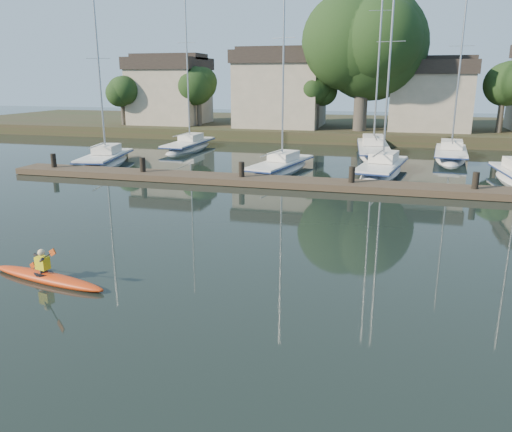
% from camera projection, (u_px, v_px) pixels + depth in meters
% --- Properties ---
extents(ground, '(160.00, 160.00, 0.00)m').
position_uv_depth(ground, '(201.00, 287.00, 13.89)').
color(ground, black).
rests_on(ground, ground).
extents(kayak, '(4.17, 1.31, 1.33)m').
position_uv_depth(kayak, '(47.00, 276.00, 14.27)').
color(kayak, red).
rests_on(kayak, ground).
extents(dock, '(34.00, 2.00, 1.80)m').
position_uv_depth(dock, '(295.00, 183.00, 26.87)').
color(dock, '#4C3C2B').
rests_on(dock, ground).
extents(sailboat_0, '(3.59, 7.88, 12.07)m').
position_uv_depth(sailboat_0, '(106.00, 166.00, 34.29)').
color(sailboat_0, white).
rests_on(sailboat_0, ground).
extents(sailboat_2, '(3.59, 8.50, 13.70)m').
position_uv_depth(sailboat_2, '(280.00, 173.00, 31.75)').
color(sailboat_2, white).
rests_on(sailboat_2, ground).
extents(sailboat_3, '(3.53, 8.54, 13.37)m').
position_uv_depth(sailboat_3, '(381.00, 176.00, 30.76)').
color(sailboat_3, white).
rests_on(sailboat_3, ground).
extents(sailboat_5, '(2.13, 8.72, 14.39)m').
position_uv_depth(sailboat_5, '(189.00, 151.00, 41.58)').
color(sailboat_5, white).
rests_on(sailboat_5, ground).
extents(sailboat_6, '(3.27, 11.33, 17.76)m').
position_uv_depth(sailboat_6, '(373.00, 157.00, 38.50)').
color(sailboat_6, white).
rests_on(sailboat_6, ground).
extents(sailboat_7, '(2.98, 8.58, 13.56)m').
position_uv_depth(sailboat_7, '(450.00, 161.00, 36.42)').
color(sailboat_7, white).
rests_on(sailboat_7, ground).
extents(shore, '(90.00, 25.25, 12.75)m').
position_uv_depth(shore, '(360.00, 103.00, 50.14)').
color(shore, '#28341A').
rests_on(shore, ground).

